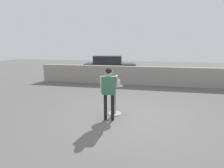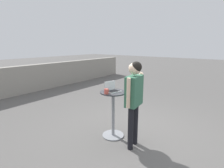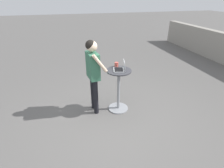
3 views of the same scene
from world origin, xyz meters
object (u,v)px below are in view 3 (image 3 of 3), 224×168
at_px(laptop, 121,68).
at_px(standing_person, 93,68).
at_px(cafe_table, 119,88).
at_px(coffee_mug, 116,65).

bearing_deg(laptop, standing_person, -99.31).
distance_m(laptop, standing_person, 0.63).
bearing_deg(cafe_table, coffee_mug, 177.98).
distance_m(coffee_mug, standing_person, 0.61).
height_order(cafe_table, standing_person, standing_person).
bearing_deg(standing_person, cafe_table, 81.09).
relative_size(cafe_table, standing_person, 0.60).
bearing_deg(coffee_mug, laptop, 7.04).
xyz_separation_m(coffee_mug, standing_person, (0.13, -0.59, 0.03)).
bearing_deg(laptop, coffee_mug, -172.96).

